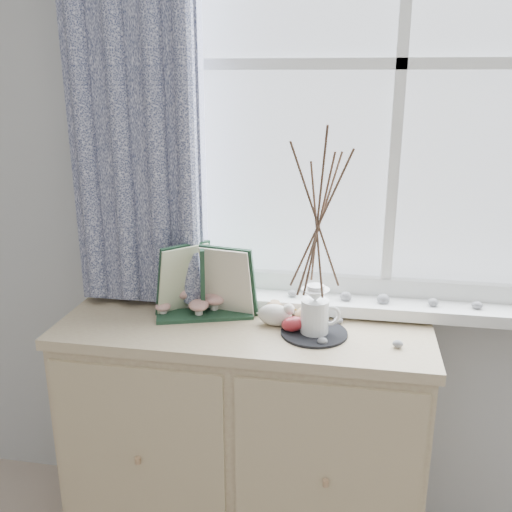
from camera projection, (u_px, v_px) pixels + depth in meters
The scene contains 8 objects.
sideboard at pixel (244, 438), 1.96m from camera, with size 1.20×0.45×0.85m.
botanical_book at pixel (201, 284), 1.83m from camera, with size 0.37×0.13×0.26m, color #1C3A27, non-canonical shape.
toadstool_cluster at pixel (194, 297), 1.92m from camera, with size 0.22×0.16×0.09m.
wooden_eggs at pixel (289, 315), 1.84m from camera, with size 0.17×0.18×0.07m.
songbird_figurine at pixel (275, 314), 1.82m from camera, with size 0.15×0.07×0.08m, color silver, non-canonical shape.
crocheted_doily at pixel (314, 333), 1.77m from camera, with size 0.21×0.21×0.01m, color black.
twig_pitcher at pixel (318, 217), 1.65m from camera, with size 0.29×0.29×0.65m.
sideboard_pebbles at pixel (339, 329), 1.78m from camera, with size 0.33×0.23×0.02m.
Camera 1 is at (0.19, 0.11, 1.62)m, focal length 40.00 mm.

